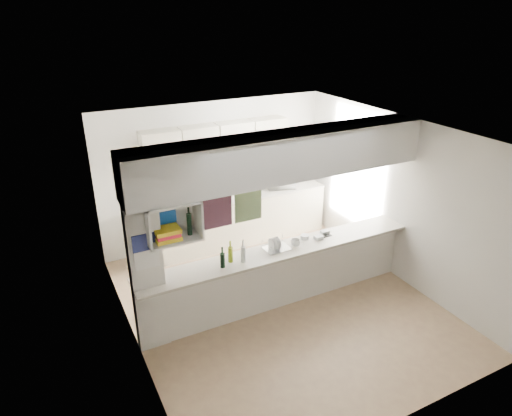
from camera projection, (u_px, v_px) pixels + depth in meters
floor at (279, 304)px, 6.81m from camera, size 4.80×4.80×0.00m
ceiling at (284, 133)px, 5.75m from camera, size 4.80×4.80×0.00m
wall_back at (215, 173)px, 8.23m from camera, size 4.20×0.00×4.20m
wall_left at (128, 261)px, 5.40m from camera, size 0.00×4.80×4.80m
wall_right at (397, 199)px, 7.16m from camera, size 0.00×4.80×4.80m
servery_partition at (271, 204)px, 6.06m from camera, size 4.20×0.50×2.60m
cubby_shelf at (171, 223)px, 5.41m from camera, size 0.65×0.35×0.50m
kitchen_run at (229, 201)px, 8.28m from camera, size 3.60×0.63×2.24m
microwave at (281, 180)px, 8.58m from camera, size 0.58×0.46×0.28m
bowl at (283, 171)px, 8.53m from camera, size 0.27×0.27×0.07m
dish_rack at (277, 244)px, 6.42m from camera, size 0.37×0.28×0.19m
cup at (295, 243)px, 6.48m from camera, size 0.16×0.16×0.10m
wine_bottles at (233, 256)px, 6.04m from camera, size 0.37×0.15×0.33m
plastic_tubs at (315, 236)px, 6.77m from camera, size 0.48×0.21×0.06m
utensil_jar at (184, 201)px, 7.87m from camera, size 0.10×0.10×0.15m
knife_block at (195, 196)px, 7.97m from camera, size 0.12×0.10×0.21m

